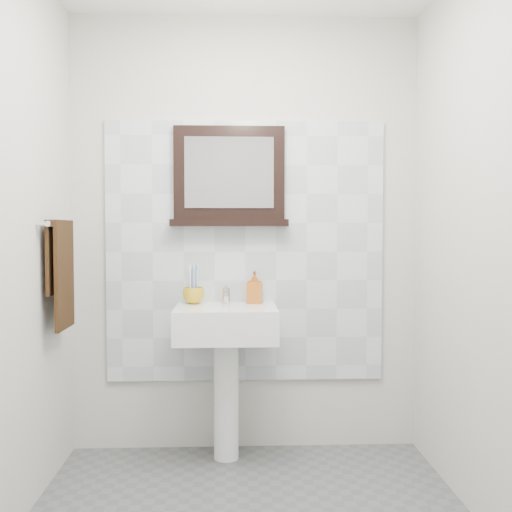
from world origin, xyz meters
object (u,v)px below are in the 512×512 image
Objects in this scene: toothbrush_cup at (194,296)px; framed_mirror at (229,179)px; hand_towel at (61,266)px; pedestal_sink at (226,340)px; soap_dispenser at (255,287)px.

framed_mirror reaches higher than toothbrush_cup.
framed_mirror is 1.22× the size of hand_towel.
hand_towel is at bearing -166.54° from pedestal_sink.
framed_mirror reaches higher than pedestal_sink.
hand_towel is at bearing -153.73° from toothbrush_cup.
pedestal_sink is 0.91m from framed_mirror.
soap_dispenser is 1.06m from hand_towel.
soap_dispenser is 0.63m from framed_mirror.
toothbrush_cup is 0.21× the size of hand_towel.
hand_towel reaches higher than toothbrush_cup.
pedestal_sink is 0.35m from soap_dispenser.
framed_mirror is (0.02, 0.19, 0.89)m from pedestal_sink.
soap_dispenser reaches higher than toothbrush_cup.
framed_mirror is (-0.14, 0.05, 0.62)m from soap_dispenser.
framed_mirror is (0.20, 0.07, 0.66)m from toothbrush_cup.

